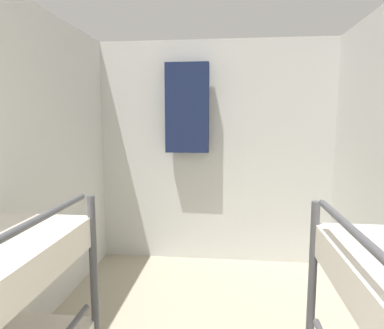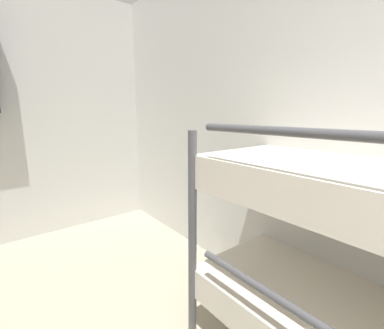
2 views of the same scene
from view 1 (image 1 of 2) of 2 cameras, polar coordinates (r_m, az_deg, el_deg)
name	(u,v)px [view 1 (image 1 of 2)]	position (r m, az deg, el deg)	size (l,w,h in m)	color
wall_back	(215,153)	(3.66, 3.81, 1.90)	(2.57, 0.06, 2.34)	silver
hanging_coat	(187,108)	(3.52, -0.80, 9.37)	(0.44, 0.12, 0.90)	#192347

